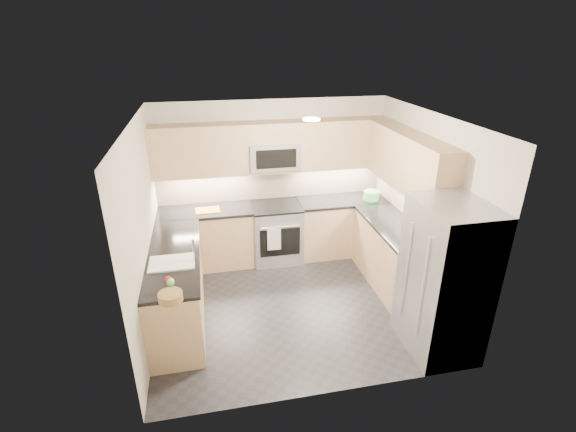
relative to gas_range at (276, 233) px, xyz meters
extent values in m
cube|color=#232328|center=(0.00, -1.28, -0.46)|extent=(3.60, 3.20, 0.00)
cube|color=beige|center=(0.00, -1.28, 2.04)|extent=(3.60, 3.20, 0.02)
cube|color=#BCB2A4|center=(0.00, 0.32, 0.79)|extent=(3.60, 0.02, 2.50)
cube|color=#BCB2A4|center=(0.00, -2.88, 0.79)|extent=(3.60, 0.02, 2.50)
cube|color=#BCB2A4|center=(-1.80, -1.28, 0.79)|extent=(0.02, 3.20, 2.50)
cube|color=#BCB2A4|center=(1.80, -1.28, 0.79)|extent=(0.02, 3.20, 2.50)
cube|color=tan|center=(-1.09, 0.02, -0.01)|extent=(1.42, 0.60, 0.90)
cube|color=tan|center=(1.09, 0.02, -0.01)|extent=(1.42, 0.60, 0.90)
cube|color=tan|center=(1.50, -1.12, -0.01)|extent=(0.60, 1.70, 0.90)
cube|color=tan|center=(-1.50, -1.28, -0.01)|extent=(0.60, 2.00, 0.90)
cube|color=black|center=(-1.09, 0.02, 0.47)|extent=(1.42, 0.63, 0.04)
cube|color=black|center=(1.09, 0.02, 0.47)|extent=(1.42, 0.63, 0.04)
cube|color=black|center=(1.50, -1.12, 0.47)|extent=(0.63, 1.70, 0.04)
cube|color=black|center=(-1.50, -1.28, 0.47)|extent=(0.63, 2.00, 0.04)
cube|color=tan|center=(0.00, 0.15, 1.37)|extent=(3.60, 0.35, 0.75)
cube|color=tan|center=(1.62, -1.00, 1.37)|extent=(0.35, 1.95, 0.75)
cube|color=tan|center=(0.00, 0.32, 0.74)|extent=(3.60, 0.01, 0.51)
cube|color=tan|center=(1.80, -0.82, 0.74)|extent=(0.01, 2.30, 0.51)
cube|color=#AAAEB2|center=(0.00, 0.00, 0.00)|extent=(0.76, 0.65, 0.91)
cube|color=black|center=(0.00, 0.00, 0.46)|extent=(0.76, 0.65, 0.03)
cube|color=black|center=(0.00, -0.33, -0.01)|extent=(0.62, 0.02, 0.45)
cylinder|color=#B2B5BA|center=(0.00, -0.35, 0.26)|extent=(0.60, 0.02, 0.02)
cube|color=#A2A5AA|center=(0.00, 0.12, 1.24)|extent=(0.76, 0.40, 0.40)
cube|color=black|center=(0.00, -0.08, 1.24)|extent=(0.60, 0.01, 0.28)
cube|color=#98999F|center=(1.45, -2.43, 0.45)|extent=(0.70, 0.90, 1.80)
cylinder|color=#B2B5BA|center=(1.08, -2.61, 0.49)|extent=(0.02, 0.02, 1.20)
cylinder|color=#B2B5BA|center=(1.08, -2.25, 0.49)|extent=(0.02, 0.02, 1.20)
cube|color=white|center=(-1.50, -1.53, 0.42)|extent=(0.52, 0.38, 0.16)
cylinder|color=silver|center=(-1.24, -1.53, 0.62)|extent=(0.03, 0.03, 0.28)
cylinder|color=#46A450|center=(1.54, -0.08, 0.56)|extent=(0.31, 0.31, 0.14)
cube|color=#C96312|center=(-1.05, -0.01, 0.49)|extent=(0.37, 0.26, 0.01)
cylinder|color=olive|center=(-1.48, -2.28, 0.53)|extent=(0.27, 0.27, 0.09)
sphere|color=red|center=(-1.50, -2.06, 0.60)|extent=(0.07, 0.07, 0.07)
sphere|color=#53C255|center=(-1.48, -2.13, 0.60)|extent=(0.08, 0.08, 0.08)
cube|color=white|center=(-0.10, -0.37, 0.10)|extent=(0.21, 0.02, 0.39)
sphere|color=orange|center=(-1.48, -2.10, 0.60)|extent=(0.07, 0.07, 0.07)
camera|label=1|loc=(-1.03, -5.91, 2.94)|focal=26.00mm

